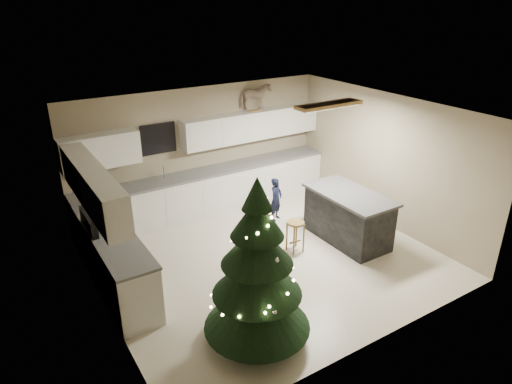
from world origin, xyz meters
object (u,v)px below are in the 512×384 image
at_px(toddler, 276,199).
at_px(island, 348,216).
at_px(christmas_tree, 257,278).
at_px(rocking_horse, 255,97).
at_px(bar_stool, 295,229).

bearing_deg(toddler, island, -91.32).
relative_size(christmas_tree, rocking_horse, 3.24).
bearing_deg(rocking_horse, christmas_tree, 165.39).
distance_m(island, christmas_tree, 3.22).
relative_size(bar_stool, rocking_horse, 0.81).
bearing_deg(island, christmas_tree, -154.31).
distance_m(island, bar_stool, 1.09).
bearing_deg(bar_stool, rocking_horse, 75.04).
xyz_separation_m(bar_stool, toddler, (0.42, 1.22, 0.01)).
bearing_deg(bar_stool, toddler, 71.12).
bearing_deg(island, toddler, 115.18).
relative_size(island, toddler, 1.89).
bearing_deg(toddler, rocking_horse, 52.85).
distance_m(toddler, rocking_horse, 2.19).
distance_m(island, toddler, 1.54).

